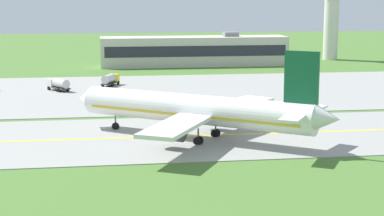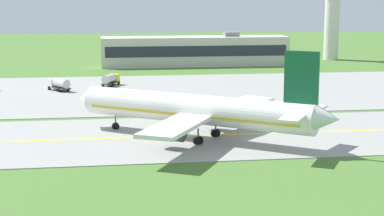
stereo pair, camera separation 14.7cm
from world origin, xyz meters
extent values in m
plane|color=#47702D|center=(0.00, 0.00, 0.00)|extent=(500.00, 500.00, 0.00)
cube|color=gray|center=(0.00, 0.00, 0.05)|extent=(240.00, 28.00, 0.10)
cube|color=gray|center=(10.00, 42.00, 0.05)|extent=(140.00, 52.00, 0.10)
cube|color=yellow|center=(0.00, 0.00, 0.11)|extent=(220.00, 0.60, 0.01)
cylinder|color=white|center=(4.16, -1.78, 4.20)|extent=(29.77, 23.35, 4.00)
cone|color=white|center=(-10.51, 8.99, 4.20)|extent=(4.34, 4.60, 3.80)
cone|color=white|center=(18.99, -12.67, 4.60)|extent=(4.59, 4.63, 3.40)
cube|color=gold|center=(4.16, -1.78, 3.70)|extent=(27.63, 21.80, 0.36)
cube|color=#1E232D|center=(-8.73, 7.69, 4.90)|extent=(3.46, 3.81, 0.70)
cube|color=white|center=(0.90, -9.94, 3.70)|extent=(11.34, 15.48, 0.50)
cylinder|color=#47474C|center=(0.48, -7.14, 2.30)|extent=(4.10, 3.87, 2.30)
cylinder|color=black|center=(-0.81, -6.19, 2.30)|extent=(1.44, 1.84, 2.10)
cube|color=white|center=(10.97, 3.77, 3.70)|extent=(13.91, 14.09, 0.50)
cylinder|color=#47474C|center=(8.17, 3.34, 2.30)|extent=(4.10, 3.87, 2.30)
cylinder|color=black|center=(6.88, 4.29, 2.30)|extent=(1.44, 1.84, 2.10)
cube|color=#145938|center=(16.25, -10.66, 9.45)|extent=(3.78, 2.93, 6.50)
cube|color=white|center=(14.52, -13.36, 5.00)|extent=(5.10, 6.39, 0.30)
cube|color=white|center=(18.31, -8.20, 5.00)|extent=(5.81, 6.05, 0.30)
cylinder|color=slate|center=(-6.32, 5.91, 1.38)|extent=(0.24, 0.24, 1.65)
cylinder|color=black|center=(-6.32, 5.91, 0.55)|extent=(1.09, 0.93, 1.10)
cylinder|color=slate|center=(4.24, -5.06, 1.38)|extent=(0.24, 0.24, 1.65)
cylinder|color=black|center=(4.07, -5.28, 0.55)|extent=(1.09, 0.93, 1.10)
cylinder|color=black|center=(4.40, -4.84, 0.55)|extent=(1.09, 0.93, 1.10)
cylinder|color=slate|center=(7.31, -0.87, 1.38)|extent=(0.24, 0.24, 1.65)
cylinder|color=black|center=(7.15, -1.09, 0.55)|extent=(1.09, 0.93, 1.10)
cylinder|color=black|center=(7.48, -0.65, 0.55)|extent=(1.09, 0.93, 1.10)
cube|color=yellow|center=(-5.50, 53.64, 1.50)|extent=(2.54, 2.43, 1.80)
cube|color=#1E232D|center=(-5.20, 54.35, 1.81)|extent=(1.74, 0.82, 0.81)
cylinder|color=silver|center=(-6.66, 50.88, 1.75)|extent=(3.28, 4.57, 1.80)
cube|color=#383838|center=(-6.66, 50.88, 0.72)|extent=(3.56, 4.69, 0.24)
cylinder|color=orange|center=(-5.50, 53.64, 2.50)|extent=(0.20, 0.20, 0.18)
cylinder|color=black|center=(-6.42, 54.03, 0.45)|extent=(0.62, 0.95, 0.90)
cylinder|color=black|center=(-4.58, 53.26, 0.45)|extent=(0.62, 0.95, 0.90)
cylinder|color=black|center=(-7.95, 50.51, 0.45)|extent=(0.62, 0.95, 0.90)
cylinder|color=black|center=(-6.01, 49.70, 0.45)|extent=(0.62, 0.95, 0.90)
cube|color=silver|center=(-18.16, 47.64, 1.50)|extent=(2.67, 2.62, 1.80)
cube|color=#1E232D|center=(-18.60, 48.26, 1.81)|extent=(1.58, 1.15, 0.81)
cylinder|color=silver|center=(-16.45, 45.17, 1.75)|extent=(3.88, 4.48, 1.80)
cube|color=#383838|center=(-16.45, 45.17, 0.72)|extent=(4.12, 4.65, 0.24)
cylinder|color=orange|center=(-18.16, 47.64, 2.50)|extent=(0.20, 0.20, 0.18)
cylinder|color=black|center=(-18.98, 47.07, 0.45)|extent=(0.76, 0.91, 0.90)
cylinder|color=black|center=(-17.34, 48.21, 0.45)|extent=(0.76, 0.91, 0.90)
cylinder|color=black|center=(-16.83, 43.89, 0.45)|extent=(0.76, 0.91, 0.90)
cylinder|color=black|center=(-15.11, 45.08, 0.45)|extent=(0.76, 0.91, 0.90)
cube|color=beige|center=(17.64, 89.84, 4.04)|extent=(51.86, 10.30, 8.08)
cube|color=#1E232D|center=(17.64, 84.64, 4.44)|extent=(49.78, 0.10, 2.91)
cube|color=slate|center=(28.01, 89.84, 8.68)|extent=(4.00, 4.00, 1.20)
cylinder|color=silver|center=(61.38, 100.53, 10.18)|extent=(4.40, 4.40, 20.35)
camera|label=1|loc=(-8.17, -85.41, 19.40)|focal=59.30mm
camera|label=2|loc=(-8.03, -85.43, 19.40)|focal=59.30mm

